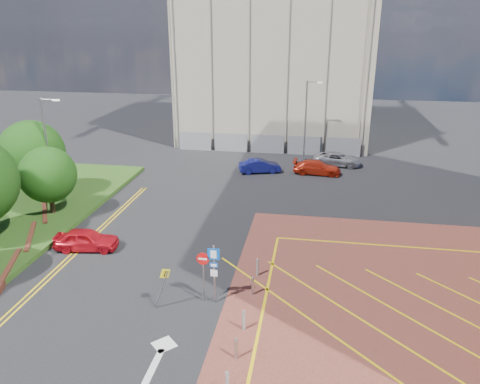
% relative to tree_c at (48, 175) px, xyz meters
% --- Properties ---
extents(ground, '(140.00, 140.00, 0.00)m').
position_rel_tree_c_xyz_m(ground, '(13.50, -10.00, -3.19)').
color(ground, black).
rests_on(ground, ground).
extents(retaining_wall, '(6.06, 20.33, 0.40)m').
position_rel_tree_c_xyz_m(retaining_wall, '(1.70, -8.00, -2.99)').
color(retaining_wall, brown).
rests_on(retaining_wall, ground).
extents(tree_c, '(4.00, 4.00, 4.90)m').
position_rel_tree_c_xyz_m(tree_c, '(0.00, 0.00, 0.00)').
color(tree_c, '#3D2B1C').
rests_on(tree_c, grass_bed).
extents(tree_d, '(5.00, 5.00, 6.08)m').
position_rel_tree_c_xyz_m(tree_d, '(-3.00, 3.00, 0.68)').
color(tree_d, '#3D2B1C').
rests_on(tree_d, grass_bed).
extents(lamp_left_far, '(1.53, 0.16, 8.00)m').
position_rel_tree_c_xyz_m(lamp_left_far, '(-0.92, 2.00, 1.47)').
color(lamp_left_far, '#9EA0A8').
rests_on(lamp_left_far, grass_bed).
extents(lamp_back, '(1.53, 0.16, 8.00)m').
position_rel_tree_c_xyz_m(lamp_back, '(17.58, 18.00, 1.17)').
color(lamp_back, '#9EA0A8').
rests_on(lamp_back, ground).
extents(sign_cluster, '(1.17, 0.12, 3.20)m').
position_rel_tree_c_xyz_m(sign_cluster, '(13.80, -9.02, -1.24)').
color(sign_cluster, '#9EA0A8').
rests_on(sign_cluster, ground).
extents(warning_sign, '(0.85, 0.44, 2.24)m').
position_rel_tree_c_xyz_m(warning_sign, '(11.67, -9.95, -1.76)').
color(warning_sign, '#9EA0A8').
rests_on(warning_sign, ground).
extents(bollard_row, '(0.14, 11.14, 0.90)m').
position_rel_tree_c_xyz_m(bollard_row, '(15.80, -11.67, -2.72)').
color(bollard_row, '#9EA0A8').
rests_on(bollard_row, forecourt).
extents(construction_building, '(21.20, 19.20, 22.00)m').
position_rel_tree_c_xyz_m(construction_building, '(13.50, 30.00, 7.81)').
color(construction_building, '#ABA38C').
rests_on(construction_building, ground).
extents(construction_fence, '(21.60, 0.06, 2.00)m').
position_rel_tree_c_xyz_m(construction_fence, '(14.50, 20.00, -2.19)').
color(construction_fence, gray).
rests_on(construction_fence, ground).
extents(car_red_left, '(4.10, 2.10, 1.34)m').
position_rel_tree_c_xyz_m(car_red_left, '(4.88, -4.53, -2.52)').
color(car_red_left, red).
rests_on(car_red_left, ground).
extents(car_blue_back, '(4.12, 2.47, 1.28)m').
position_rel_tree_c_xyz_m(car_blue_back, '(13.57, 12.96, -2.55)').
color(car_blue_back, navy).
rests_on(car_blue_back, ground).
extents(car_red_back, '(4.50, 2.06, 1.28)m').
position_rel_tree_c_xyz_m(car_red_back, '(18.88, 13.36, -2.55)').
color(car_red_back, '#B2220F').
rests_on(car_red_back, ground).
extents(car_silver_back, '(4.80, 2.47, 1.30)m').
position_rel_tree_c_xyz_m(car_silver_back, '(20.83, 16.50, -2.54)').
color(car_silver_back, '#AEAEB6').
rests_on(car_silver_back, ground).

